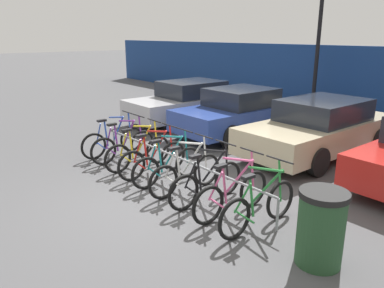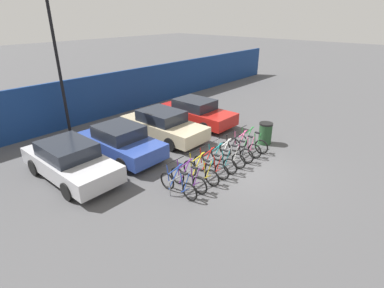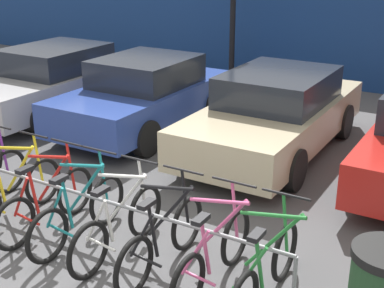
{
  "view_description": "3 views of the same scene",
  "coord_description": "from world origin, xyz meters",
  "views": [
    {
      "loc": [
        5.23,
        -3.6,
        2.93
      ],
      "look_at": [
        -0.66,
        1.19,
        0.69
      ],
      "focal_mm": 35.0,
      "sensor_mm": 36.0,
      "label": 1
    },
    {
      "loc": [
        -9.23,
        -5.55,
        5.75
      ],
      "look_at": [
        -0.48,
        2.06,
        0.63
      ],
      "focal_mm": 28.0,
      "sensor_mm": 36.0,
      "label": 2
    },
    {
      "loc": [
        3.45,
        -3.7,
        3.41
      ],
      "look_at": [
        -0.1,
        2.3,
        0.79
      ],
      "focal_mm": 50.0,
      "sensor_mm": 36.0,
      "label": 3
    }
  ],
  "objects": [
    {
      "name": "car_blue",
      "position": [
        -2.4,
        4.4,
        0.69
      ],
      "size": [
        1.91,
        3.98,
        1.4
      ],
      "color": "#2D479E",
      "rests_on": "ground"
    },
    {
      "name": "bicycle_black",
      "position": [
        0.57,
        0.53,
        0.38
      ],
      "size": [
        0.68,
        1.71,
        1.05
      ],
      "rotation": [
        0.0,
        0.0,
        0.05
      ],
      "color": "black",
      "rests_on": "ground"
    },
    {
      "name": "lamp_post",
      "position": [
        -2.58,
        8.5,
        3.86
      ],
      "size": [
        0.24,
        0.44,
        7.0
      ],
      "color": "black",
      "rests_on": "ground"
    },
    {
      "name": "ground_plane",
      "position": [
        0.0,
        0.0,
        0.0
      ],
      "size": [
        120.0,
        120.0,
        0.0
      ],
      "primitive_type": "plane",
      "color": "#4C4C4F"
    },
    {
      "name": "bicycle_blue",
      "position": [
        -2.96,
        0.53,
        0.38
      ],
      "size": [
        0.68,
        1.71,
        1.05
      ],
      "rotation": [
        0.0,
        0.0,
        0.03
      ],
      "color": "black",
      "rests_on": "ground"
    },
    {
      "name": "bicycle_green",
      "position": [
        1.79,
        0.53,
        0.38
      ],
      "size": [
        0.68,
        1.71,
        1.05
      ],
      "rotation": [
        0.0,
        0.0,
        -0.02
      ],
      "color": "black",
      "rests_on": "ground"
    },
    {
      "name": "bicycle_red",
      "position": [
        -1.17,
        0.53,
        0.38
      ],
      "size": [
        0.68,
        1.71,
        1.05
      ],
      "rotation": [
        0.0,
        0.0,
        0.07
      ],
      "color": "black",
      "rests_on": "ground"
    },
    {
      "name": "car_beige",
      "position": [
        0.23,
        4.56,
        0.69
      ],
      "size": [
        1.91,
        4.51,
        1.4
      ],
      "color": "#C1B28E",
      "rests_on": "ground"
    },
    {
      "name": "bicycle_white",
      "position": [
        -0.03,
        0.53,
        0.38
      ],
      "size": [
        0.68,
        1.71,
        1.05
      ],
      "rotation": [
        0.0,
        0.0,
        -0.0
      ],
      "color": "black",
      "rests_on": "ground"
    },
    {
      "name": "bicycle_pink",
      "position": [
        1.21,
        0.53,
        0.38
      ],
      "size": [
        0.68,
        1.71,
        1.05
      ],
      "rotation": [
        0.0,
        0.0,
        0.04
      ],
      "color": "black",
      "rests_on": "ground"
    },
    {
      "name": "car_silver",
      "position": [
        -4.72,
        4.38,
        0.69
      ],
      "size": [
        1.91,
        4.35,
        1.4
      ],
      "color": "#B7B7BC",
      "rests_on": "ground"
    },
    {
      "name": "trash_bin",
      "position": [
        2.92,
        0.43,
        0.52
      ],
      "size": [
        0.63,
        0.63,
        1.03
      ],
      "color": "#234728",
      "rests_on": "ground"
    },
    {
      "name": "bicycle_teal",
      "position": [
        -0.63,
        0.53,
        0.38
      ],
      "size": [
        0.68,
        1.71,
        1.05
      ],
      "rotation": [
        0.0,
        0.0,
        0.05
      ],
      "color": "black",
      "rests_on": "ground"
    },
    {
      "name": "bike_rack",
      "position": [
        -0.59,
        0.68,
        0.5
      ],
      "size": [
        5.3,
        0.04,
        0.57
      ],
      "color": "gray",
      "rests_on": "ground"
    },
    {
      "name": "bicycle_purple",
      "position": [
        -2.45,
        0.53,
        0.38
      ],
      "size": [
        0.68,
        1.71,
        1.05
      ],
      "rotation": [
        0.0,
        0.0,
        0.01
      ],
      "color": "black",
      "rests_on": "ground"
    },
    {
      "name": "bicycle_yellow",
      "position": [
        -1.76,
        0.53,
        0.38
      ],
      "size": [
        0.68,
        1.71,
        1.05
      ],
      "rotation": [
        0.0,
        0.0,
        -0.05
      ],
      "color": "black",
      "rests_on": "ground"
    }
  ]
}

